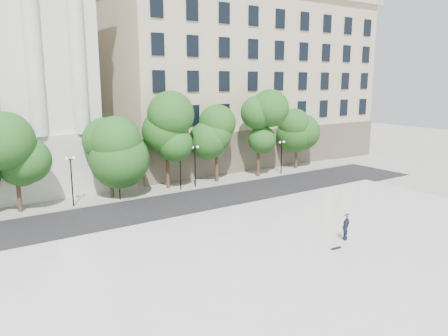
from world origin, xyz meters
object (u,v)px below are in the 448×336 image
(skateboard, at_px, (336,248))
(traffic_light_east, at_px, (180,154))
(traffic_light_west, at_px, (118,161))
(person_lying, at_px, (345,237))

(skateboard, bearing_deg, traffic_light_east, 94.99)
(traffic_light_east, distance_m, skateboard, 20.00)
(traffic_light_east, bearing_deg, traffic_light_west, 180.00)
(traffic_light_east, height_order, skateboard, traffic_light_east)
(skateboard, bearing_deg, person_lying, 27.82)
(traffic_light_west, height_order, traffic_light_east, traffic_light_east)
(traffic_light_east, xyz_separation_m, skateboard, (0.19, -19.73, -3.29))
(traffic_light_west, relative_size, skateboard, 5.69)
(skateboard, bearing_deg, traffic_light_west, 112.61)
(person_lying, distance_m, skateboard, 1.79)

